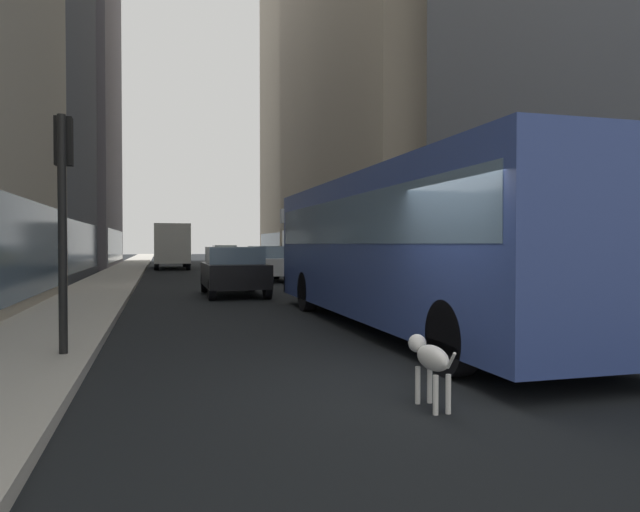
{
  "coord_description": "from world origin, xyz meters",
  "views": [
    {
      "loc": [
        -3.56,
        -6.6,
        1.71
      ],
      "look_at": [
        0.48,
        8.12,
        1.4
      ],
      "focal_mm": 32.73,
      "sensor_mm": 36.0,
      "label": 1
    }
  ],
  "objects": [
    {
      "name": "sidewalk_right",
      "position": [
        5.7,
        35.0,
        0.07
      ],
      "size": [
        2.4,
        110.0,
        0.15
      ],
      "primitive_type": "cube",
      "color": "gray",
      "rests_on": "ground"
    },
    {
      "name": "car_silver_sedan",
      "position": [
        1.2,
        19.98,
        0.82
      ],
      "size": [
        1.71,
        3.94,
        1.62
      ],
      "color": "#B7BABF",
      "rests_on": "ground"
    },
    {
      "name": "traffic_light_near",
      "position": [
        -4.9,
        2.44,
        2.44
      ],
      "size": [
        0.24,
        0.41,
        3.4
      ],
      "color": "black",
      "rests_on": "sidewalk_left"
    },
    {
      "name": "sidewalk_left",
      "position": [
        -5.7,
        35.0,
        0.07
      ],
      "size": [
        2.4,
        110.0,
        0.15
      ],
      "primitive_type": "cube",
      "color": "#ADA89E",
      "rests_on": "ground"
    },
    {
      "name": "transit_bus",
      "position": [
        1.2,
        4.33,
        1.78
      ],
      "size": [
        2.78,
        11.53,
        3.05
      ],
      "color": "#33478C",
      "rests_on": "ground"
    },
    {
      "name": "car_black_suv",
      "position": [
        -1.2,
        12.85,
        0.82
      ],
      "size": [
        1.92,
        4.04,
        1.62
      ],
      "color": "black",
      "rests_on": "ground"
    },
    {
      "name": "box_truck",
      "position": [
        -2.8,
        35.43,
        1.67
      ],
      "size": [
        2.3,
        7.5,
        3.05
      ],
      "color": "#19519E",
      "rests_on": "ground"
    },
    {
      "name": "car_yellow_taxi",
      "position": [
        1.2,
        38.78,
        0.82
      ],
      "size": [
        1.8,
        4.55,
        1.62
      ],
      "color": "yellow",
      "rests_on": "ground"
    },
    {
      "name": "dalmatian_dog",
      "position": [
        -0.83,
        -1.03,
        0.51
      ],
      "size": [
        0.22,
        0.96,
        0.72
      ],
      "color": "white",
      "rests_on": "ground"
    },
    {
      "name": "ground_plane",
      "position": [
        0.0,
        35.0,
        0.0
      ],
      "size": [
        120.0,
        120.0,
        0.0
      ],
      "primitive_type": "plane",
      "color": "black"
    },
    {
      "name": "building_left_far",
      "position": [
        -11.9,
        41.34,
        13.04
      ],
      "size": [
        10.05,
        16.68,
        26.1
      ],
      "color": "slate",
      "rests_on": "ground"
    },
    {
      "name": "building_right_far",
      "position": [
        11.9,
        50.06,
        17.68
      ],
      "size": [
        9.69,
        14.17,
        35.37
      ],
      "color": "#A0937F",
      "rests_on": "ground"
    }
  ]
}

